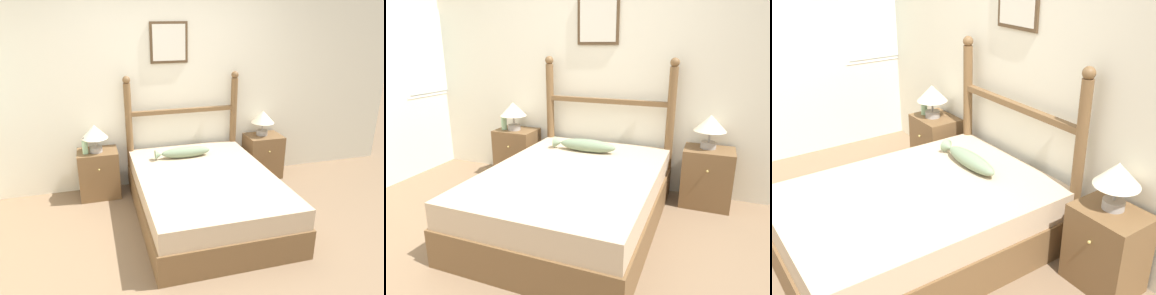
# 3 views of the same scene
# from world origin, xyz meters

# --- Properties ---
(ground_plane) EXTENTS (16.00, 16.00, 0.00)m
(ground_plane) POSITION_xyz_m (0.00, 0.00, 0.00)
(ground_plane) COLOR #7A6047
(wall_back) EXTENTS (6.40, 0.08, 2.55)m
(wall_back) POSITION_xyz_m (0.00, 1.73, 1.28)
(wall_back) COLOR beige
(wall_back) RESTS_ON ground_plane
(bed) EXTENTS (1.43, 1.98, 0.50)m
(bed) POSITION_xyz_m (0.16, 0.66, 0.25)
(bed) COLOR brown
(bed) RESTS_ON ground_plane
(headboard) EXTENTS (1.44, 0.09, 1.42)m
(headboard) POSITION_xyz_m (0.16, 1.60, 0.76)
(headboard) COLOR brown
(headboard) RESTS_ON ground_plane
(nightstand_left) EXTENTS (0.47, 0.38, 0.58)m
(nightstand_left) POSITION_xyz_m (-0.92, 1.49, 0.29)
(nightstand_left) COLOR brown
(nightstand_left) RESTS_ON ground_plane
(nightstand_right) EXTENTS (0.47, 0.38, 0.58)m
(nightstand_right) POSITION_xyz_m (1.23, 1.49, 0.29)
(nightstand_right) COLOR brown
(nightstand_right) RESTS_ON ground_plane
(table_lamp_left) EXTENTS (0.30, 0.30, 0.33)m
(table_lamp_left) POSITION_xyz_m (-0.93, 1.47, 0.81)
(table_lamp_left) COLOR gray
(table_lamp_left) RESTS_ON nightstand_left
(table_lamp_right) EXTENTS (0.30, 0.30, 0.33)m
(table_lamp_right) POSITION_xyz_m (1.21, 1.52, 0.81)
(table_lamp_right) COLOR gray
(table_lamp_right) RESTS_ON nightstand_right
(bottle) EXTENTS (0.06, 0.06, 0.20)m
(bottle) POSITION_xyz_m (-1.05, 1.44, 0.67)
(bottle) COLOR #99C699
(bottle) RESTS_ON nightstand_left
(fish_pillow) EXTENTS (0.66, 0.14, 0.13)m
(fish_pillow) POSITION_xyz_m (0.05, 1.20, 0.57)
(fish_pillow) COLOR gray
(fish_pillow) RESTS_ON bed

